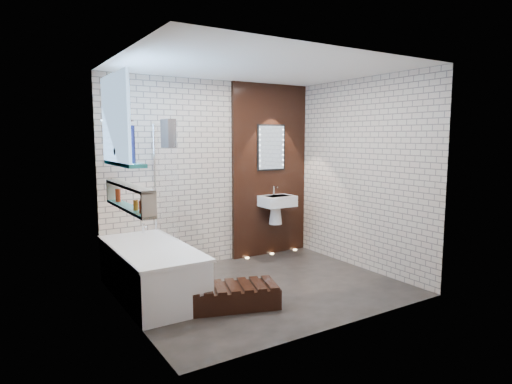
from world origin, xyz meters
TOP-DOWN VIEW (x-y plane):
  - ground at (0.00, 0.00)m, footprint 3.20×3.20m
  - room_shell at (0.00, 0.00)m, footprint 3.24×3.20m
  - walnut_panel at (0.95, 1.27)m, footprint 1.30×0.06m
  - clerestory_window at (-1.57, 0.35)m, footprint 0.18×1.00m
  - display_niche at (-1.53, 0.15)m, footprint 0.14×1.30m
  - bathtub at (-1.22, 0.45)m, footprint 0.79×1.74m
  - bath_screen at (-0.87, 0.89)m, footprint 0.01×0.78m
  - towel at (-0.87, 0.74)m, footprint 0.10×0.26m
  - shower_head at (-1.30, 0.95)m, footprint 0.18×0.18m
  - washbasin at (0.95, 1.07)m, footprint 0.50×0.36m
  - led_mirror at (0.95, 1.23)m, footprint 0.50×0.02m
  - walnut_step at (-0.60, -0.33)m, footprint 1.06×0.72m
  - niche_bottles at (-1.53, 0.15)m, footprint 0.06×0.91m
  - sill_vases at (-1.50, 0.30)m, footprint 0.22×0.40m
  - floor_uplights at (0.95, 1.20)m, footprint 0.96×0.06m

SIDE VIEW (x-z plane):
  - ground at x=0.00m, z-range 0.00..0.00m
  - floor_uplights at x=0.95m, z-range 0.00..0.01m
  - walnut_step at x=-0.60m, z-range 0.00..0.22m
  - bathtub at x=-1.22m, z-range -0.06..0.64m
  - washbasin at x=0.95m, z-range 0.50..1.08m
  - niche_bottles at x=-1.53m, z-range 1.09..1.23m
  - display_niche at x=-1.53m, z-range 1.07..1.33m
  - bath_screen at x=-0.87m, z-range 0.58..1.98m
  - walnut_panel at x=0.95m, z-range 0.00..2.60m
  - room_shell at x=0.00m, z-range 0.00..2.60m
  - led_mirror at x=0.95m, z-range 1.30..2.00m
  - sill_vases at x=-1.50m, z-range 1.48..1.86m
  - towel at x=-0.87m, z-range 1.68..2.02m
  - clerestory_window at x=-1.57m, z-range 1.43..2.37m
  - shower_head at x=-1.30m, z-range 1.99..2.01m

